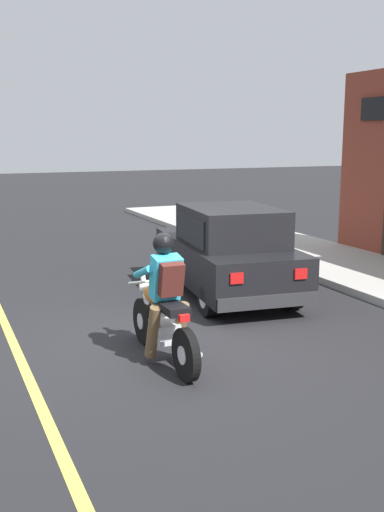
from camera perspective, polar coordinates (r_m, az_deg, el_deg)
ground_plane at (r=8.19m, az=-3.22°, el=-8.28°), size 80.00×80.00×0.00m
sidewalk_curb at (r=13.23m, az=13.75°, el=-0.68°), size 2.60×22.00×0.14m
motorcycle_with_rider at (r=7.36m, az=-2.71°, el=-5.00°), size 0.56×2.02×1.62m
car_hatchback at (r=10.45m, az=3.39°, el=0.38°), size 2.09×3.95×1.57m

